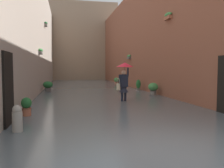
{
  "coord_description": "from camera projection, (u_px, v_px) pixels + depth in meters",
  "views": [
    {
      "loc": [
        2.01,
        4.22,
        1.73
      ],
      "look_at": [
        -0.33,
        -7.54,
        0.94
      ],
      "focal_mm": 37.93,
      "sensor_mm": 36.0,
      "label": 1
    }
  ],
  "objects": [
    {
      "name": "potted_plant_near_left",
      "position": [
        138.0,
        86.0,
        17.22
      ],
      "size": [
        0.35,
        0.35,
        0.91
      ],
      "color": "#66605B",
      "rests_on": "ground_plane"
    },
    {
      "name": "potted_plant_far_right",
      "position": [
        48.0,
        86.0,
        16.53
      ],
      "size": [
        0.67,
        0.67,
        0.82
      ],
      "color": "#66605B",
      "rests_on": "ground_plane"
    },
    {
      "name": "ground_plane",
      "position": [
        91.0,
        90.0,
        18.72
      ],
      "size": [
        71.95,
        71.95,
        0.0
      ],
      "primitive_type": "plane",
      "color": "gray"
    },
    {
      "name": "person_wading",
      "position": [
        124.0,
        76.0,
        11.64
      ],
      "size": [
        0.87,
        0.87,
        2.09
      ],
      "color": "black",
      "rests_on": "ground_plane"
    },
    {
      "name": "potted_plant_far_left",
      "position": [
        117.0,
        81.0,
        24.11
      ],
      "size": [
        0.53,
        0.53,
        0.78
      ],
      "color": "#9E563D",
      "rests_on": "ground_plane"
    },
    {
      "name": "potted_plant_mid_left",
      "position": [
        153.0,
        89.0,
        14.28
      ],
      "size": [
        0.6,
        0.6,
        0.86
      ],
      "color": "#66605B",
      "rests_on": "ground_plane"
    },
    {
      "name": "building_facade_right",
      "position": [
        30.0,
        32.0,
        17.54
      ],
      "size": [
        2.04,
        32.78,
        8.82
      ],
      "color": "#A89989",
      "rests_on": "ground_plane"
    },
    {
      "name": "building_facade_far",
      "position": [
        79.0,
        42.0,
        33.32
      ],
      "size": [
        10.85,
        1.8,
        10.95
      ],
      "primitive_type": "cube",
      "color": "gray",
      "rests_on": "ground_plane"
    },
    {
      "name": "flood_water",
      "position": [
        91.0,
        90.0,
        18.72
      ],
      "size": [
        8.05,
        34.78,
        0.11
      ],
      "primitive_type": "cube",
      "color": "#515B60",
      "rests_on": "ground_plane"
    },
    {
      "name": "mooring_bollard",
      "position": [
        17.0,
        120.0,
        6.05
      ],
      "size": [
        0.26,
        0.26,
        0.8
      ],
      "color": "gray",
      "rests_on": "ground_plane"
    },
    {
      "name": "potted_plant_mid_right",
      "position": [
        26.0,
        107.0,
        8.09
      ],
      "size": [
        0.35,
        0.35,
        0.74
      ],
      "color": "#9E563D",
      "rests_on": "ground_plane"
    },
    {
      "name": "building_facade_left",
      "position": [
        146.0,
        38.0,
        19.32
      ],
      "size": [
        2.04,
        32.78,
        8.35
      ],
      "color": "brown",
      "rests_on": "ground_plane"
    }
  ]
}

